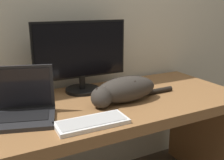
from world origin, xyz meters
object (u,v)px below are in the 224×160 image
external_keyboard (92,123)px  cat (124,90)px  monitor (81,56)px  laptop (21,109)px

external_keyboard → cat: bearing=35.3°
monitor → cat: monitor is taller
laptop → external_keyboard: 0.36m
monitor → external_keyboard: (-0.14, -0.48, -0.22)m
laptop → external_keyboard: (0.28, -0.22, -0.04)m
laptop → cat: laptop is taller
laptop → external_keyboard: size_ratio=1.09×
laptop → external_keyboard: bearing=-21.2°
monitor → external_keyboard: 0.55m
external_keyboard → cat: 0.34m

